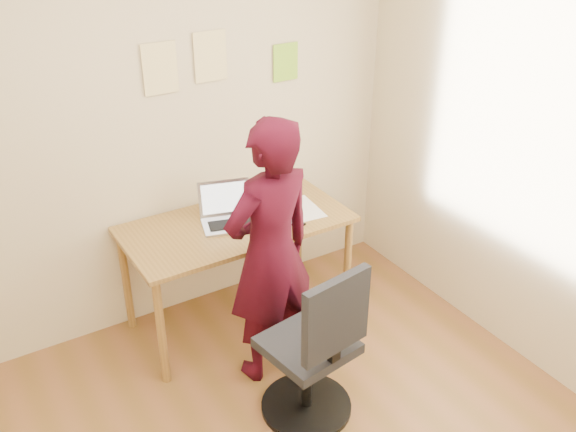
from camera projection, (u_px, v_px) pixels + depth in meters
room at (297, 261)px, 2.44m from camera, size 3.58×3.58×2.78m
desk at (237, 234)px, 4.01m from camera, size 1.40×0.70×0.74m
laptop at (228, 214)px, 3.95m from camera, size 0.39×0.37×0.23m
paper_sheet at (300, 209)px, 4.12m from camera, size 0.27×0.36×0.00m
phone at (295, 223)px, 3.94m from camera, size 0.10×0.13×0.01m
wall_note_left at (160, 69)px, 3.68m from camera, size 0.21×0.00×0.30m
wall_note_mid at (210, 56)px, 3.81m from camera, size 0.21×0.00×0.30m
wall_note_right at (286, 62)px, 4.10m from camera, size 0.18×0.00×0.24m
office_chair at (315, 356)px, 3.36m from camera, size 0.51×0.51×0.97m
person at (270, 254)px, 3.53m from camera, size 0.63×0.46×1.60m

